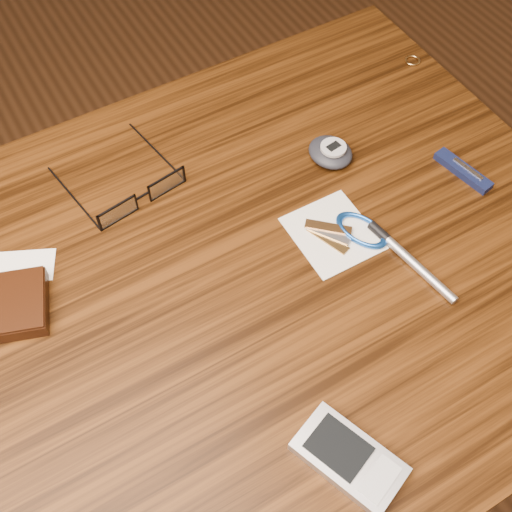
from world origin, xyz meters
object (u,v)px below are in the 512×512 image
object	(u,v)px
wallet_and_card	(2,306)
eyeglasses	(139,195)
pda_phone	(349,458)
notepad_keys	(348,232)
silver_pen	(405,255)
pocket_knife	(463,171)
pedometer	(331,152)
desk	(208,335)

from	to	relation	value
wallet_and_card	eyeglasses	distance (m)	0.21
pda_phone	notepad_keys	size ratio (longest dim) A/B	1.04
pda_phone	silver_pen	size ratio (longest dim) A/B	0.87
eyeglasses	pocket_knife	distance (m)	0.43
notepad_keys	pda_phone	bearing A→B (deg)	-124.57
silver_pen	pedometer	bearing A→B (deg)	85.78
desk	pda_phone	xyz separation A→B (m)	(0.04, -0.24, 0.11)
notepad_keys	desk	bearing A→B (deg)	176.62
silver_pen	pocket_knife	bearing A→B (deg)	24.72
desk	pda_phone	world-z (taller)	pda_phone
wallet_and_card	pda_phone	bearing A→B (deg)	-54.37
desk	pedometer	bearing A→B (deg)	22.82
pda_phone	pedometer	distance (m)	0.41
pocket_knife	pda_phone	bearing A→B (deg)	-145.81
eyeglasses	pocket_knife	bearing A→B (deg)	-23.74
wallet_and_card	pedometer	size ratio (longest dim) A/B	2.02
desk	pda_phone	distance (m)	0.27
desk	pocket_knife	bearing A→B (deg)	-1.06
notepad_keys	pocket_knife	distance (m)	0.19
desk	wallet_and_card	size ratio (longest dim) A/B	7.00
wallet_and_card	notepad_keys	size ratio (longest dim) A/B	1.22
pocket_knife	desk	bearing A→B (deg)	178.94
notepad_keys	pocket_knife	size ratio (longest dim) A/B	1.34
pda_phone	silver_pen	distance (m)	0.26
pocket_knife	pedometer	bearing A→B (deg)	140.70
wallet_and_card	notepad_keys	xyz separation A→B (m)	(0.40, -0.11, -0.01)
desk	pedometer	size ratio (longest dim) A/B	14.18
pda_phone	pedometer	world-z (taller)	pedometer
pedometer	notepad_keys	bearing A→B (deg)	-113.99
pedometer	desk	bearing A→B (deg)	-157.18
pda_phone	silver_pen	bearing A→B (deg)	40.19
pedometer	notepad_keys	distance (m)	0.13
desk	pocket_knife	size ratio (longest dim) A/B	11.45
silver_pen	wallet_and_card	bearing A→B (deg)	158.76
notepad_keys	eyeglasses	bearing A→B (deg)	138.85
desk	pedometer	distance (m)	0.29
wallet_and_card	pda_phone	world-z (taller)	wallet_and_card
pda_phone	desk	bearing A→B (deg)	98.68
wallet_and_card	pocket_knife	xyz separation A→B (m)	(0.59, -0.10, -0.01)
desk	eyeglasses	world-z (taller)	eyeglasses
pedometer	pocket_knife	world-z (taller)	pedometer
notepad_keys	pedometer	bearing A→B (deg)	66.01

